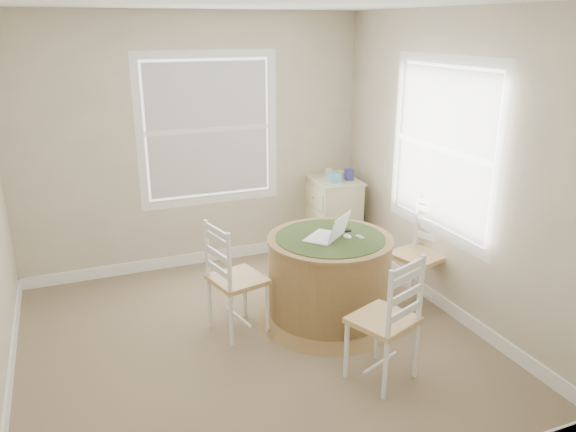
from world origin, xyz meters
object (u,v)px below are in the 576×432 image
chair_near (383,320)px  corner_chest (333,216)px  chair_left (238,279)px  round_table (329,275)px  laptop (327,235)px  chair_right (418,255)px

chair_near → corner_chest: size_ratio=1.10×
chair_left → round_table: bearing=-110.4°
chair_near → laptop: 0.98m
chair_right → corner_chest: 1.40m
chair_near → corner_chest: (0.74, 2.29, -0.04)m
round_table → chair_right: bearing=-5.1°
round_table → chair_right: (0.88, -0.03, 0.06)m
chair_right → corner_chest: chair_right is taller
chair_right → chair_left: bearing=-110.0°
laptop → corner_chest: laptop is taller
chair_near → chair_right: same height
corner_chest → chair_right: bearing=-79.3°
corner_chest → chair_left: bearing=-136.2°
round_table → corner_chest: bearing=59.6°
chair_near → laptop: size_ratio=2.15×
chair_left → laptop: 0.83m
chair_left → chair_near: same height
laptop → chair_left: bearing=-48.3°
laptop → corner_chest: bearing=-158.3°
laptop → corner_chest: 1.60m
chair_near → corner_chest: bearing=-129.9°
laptop → chair_right: bearing=138.7°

